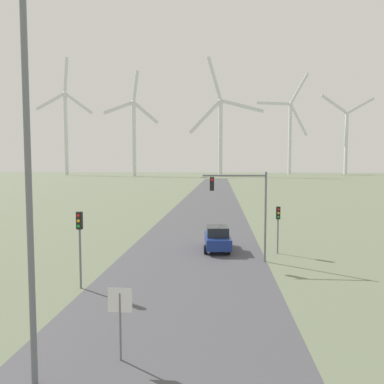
{
  "coord_description": "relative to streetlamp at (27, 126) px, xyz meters",
  "views": [
    {
      "loc": [
        1.94,
        -5.64,
        6.4
      ],
      "look_at": [
        0.0,
        19.58,
        4.55
      ],
      "focal_mm": 35.0,
      "sensor_mm": 36.0,
      "label": 1
    }
  ],
  "objects": [
    {
      "name": "wind_turbine_far_left",
      "position": [
        -89.83,
        215.16,
        23.29
      ],
      "size": [
        37.91,
        4.83,
        71.38
      ],
      "color": "silver",
      "rests_on": "ground"
    },
    {
      "name": "traffic_light_mast_overhead",
      "position": [
        6.86,
        14.52,
        -3.27
      ],
      "size": [
        4.2,
        0.35,
        5.94
      ],
      "color": "slate",
      "rests_on": "ground"
    },
    {
      "name": "car_approaching",
      "position": [
        5.14,
        17.63,
        -6.57
      ],
      "size": [
        2.11,
        4.23,
        1.83
      ],
      "color": "navy",
      "rests_on": "ground"
    },
    {
      "name": "wind_turbine_right",
      "position": [
        51.79,
        248.3,
        22.16
      ],
      "size": [
        35.86,
        9.7,
        68.21
      ],
      "color": "silver",
      "rests_on": "ground"
    },
    {
      "name": "wind_turbine_center",
      "position": [
        5.1,
        193.93,
        18.77
      ],
      "size": [
        40.34,
        4.57,
        63.85
      ],
      "color": "silver",
      "rests_on": "ground"
    },
    {
      "name": "traffic_light_post_near_right",
      "position": [
        9.48,
        16.9,
        -4.98
      ],
      "size": [
        0.28,
        0.34,
        3.4
      ],
      "color": "slate",
      "rests_on": "ground"
    },
    {
      "name": "streetlamp",
      "position": [
        0.0,
        0.0,
        0.0
      ],
      "size": [
        2.79,
        0.32,
        12.36
      ],
      "color": "slate",
      "rests_on": "ground"
    },
    {
      "name": "stop_sign_near",
      "position": [
        2.13,
        1.55,
        -5.79
      ],
      "size": [
        0.81,
        0.07,
        2.42
      ],
      "color": "slate",
      "rests_on": "ground"
    },
    {
      "name": "wind_turbine_left",
      "position": [
        -43.18,
        197.38,
        17.94
      ],
      "size": [
        28.23,
        13.92,
        58.49
      ],
      "color": "silver",
      "rests_on": "ground"
    },
    {
      "name": "traffic_light_post_near_left",
      "position": [
        -1.85,
        8.42,
        -4.55
      ],
      "size": [
        0.28,
        0.33,
        4.0
      ],
      "color": "slate",
      "rests_on": "ground"
    },
    {
      "name": "road_surface",
      "position": [
        3.42,
        43.58,
        -7.48
      ],
      "size": [
        10.0,
        240.0,
        0.01
      ],
      "color": "#47474C",
      "rests_on": "ground"
    },
    {
      "name": "wind_turbine_far_right",
      "position": [
        88.06,
        245.93,
        18.16
      ],
      "size": [
        37.3,
        9.35,
        52.24
      ],
      "color": "silver",
      "rests_on": "ground"
    }
  ]
}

